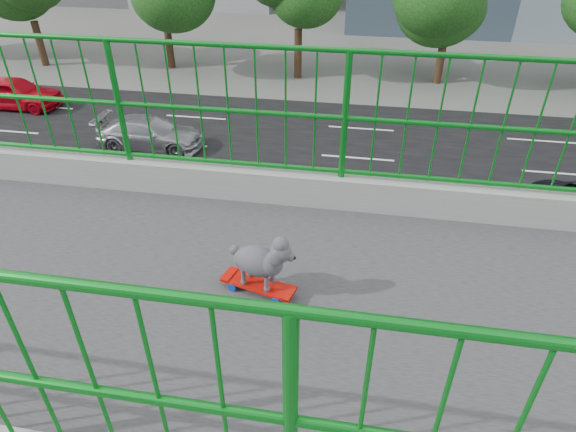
% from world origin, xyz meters
% --- Properties ---
extents(road, '(18.00, 90.00, 0.02)m').
position_xyz_m(road, '(-13.00, 0.00, 0.01)').
color(road, black).
rests_on(road, ground).
extents(railing, '(3.00, 24.00, 1.42)m').
position_xyz_m(railing, '(0.00, 0.00, 7.21)').
color(railing, gray).
rests_on(railing, footbridge).
extents(skateboard, '(0.30, 0.57, 0.07)m').
position_xyz_m(skateboard, '(-0.14, -0.48, 7.05)').
color(skateboard, red).
rests_on(skateboard, footbridge).
extents(poodle, '(0.29, 0.49, 0.42)m').
position_xyz_m(poodle, '(-0.13, -0.46, 7.30)').
color(poodle, '#343036').
rests_on(poodle, skateboard).
extents(car_3, '(1.84, 4.53, 1.31)m').
position_xyz_m(car_3, '(-15.60, -8.85, 0.66)').
color(car_3, '#99999E').
rests_on(car_3, ground).
extents(car_4, '(1.82, 4.52, 1.54)m').
position_xyz_m(car_4, '(-18.80, -17.33, 0.77)').
color(car_4, red).
rests_on(car_4, ground).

